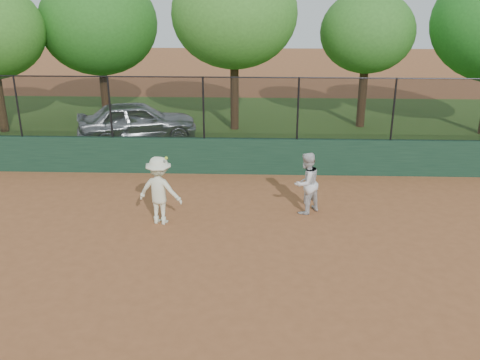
{
  "coord_description": "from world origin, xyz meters",
  "views": [
    {
      "loc": [
        1.26,
        -10.64,
        6.06
      ],
      "look_at": [
        0.8,
        2.2,
        1.2
      ],
      "focal_mm": 40.0,
      "sensor_mm": 36.0,
      "label": 1
    }
  ],
  "objects_px": {
    "player_second": "(306,183)",
    "tree_3": "(367,32)",
    "parked_car": "(137,121)",
    "player_main": "(160,190)",
    "tree_2": "(234,14)",
    "tree_1": "(98,24)"
  },
  "relations": [
    {
      "from": "player_second",
      "to": "tree_2",
      "type": "height_order",
      "value": "tree_2"
    },
    {
      "from": "tree_2",
      "to": "tree_3",
      "type": "height_order",
      "value": "tree_2"
    },
    {
      "from": "parked_car",
      "to": "tree_2",
      "type": "distance_m",
      "value": 5.77
    },
    {
      "from": "player_second",
      "to": "tree_2",
      "type": "xyz_separation_m",
      "value": [
        -2.34,
        8.68,
        3.87
      ]
    },
    {
      "from": "player_main",
      "to": "tree_2",
      "type": "xyz_separation_m",
      "value": [
        1.52,
        9.49,
        3.82
      ]
    },
    {
      "from": "tree_2",
      "to": "tree_3",
      "type": "xyz_separation_m",
      "value": [
        5.46,
        0.6,
        -0.76
      ]
    },
    {
      "from": "parked_car",
      "to": "player_main",
      "type": "distance_m",
      "value": 7.92
    },
    {
      "from": "parked_car",
      "to": "player_main",
      "type": "xyz_separation_m",
      "value": [
        2.25,
        -7.6,
        0.12
      ]
    },
    {
      "from": "player_main",
      "to": "tree_2",
      "type": "relative_size",
      "value": 0.28
    },
    {
      "from": "player_main",
      "to": "tree_2",
      "type": "distance_m",
      "value": 10.34
    },
    {
      "from": "player_second",
      "to": "player_main",
      "type": "bearing_deg",
      "value": -30.52
    },
    {
      "from": "parked_car",
      "to": "player_second",
      "type": "relative_size",
      "value": 2.69
    },
    {
      "from": "tree_1",
      "to": "player_second",
      "type": "bearing_deg",
      "value": -51.03
    },
    {
      "from": "player_main",
      "to": "tree_3",
      "type": "bearing_deg",
      "value": 55.36
    },
    {
      "from": "player_second",
      "to": "tree_3",
      "type": "xyz_separation_m",
      "value": [
        3.12,
        9.28,
        3.12
      ]
    },
    {
      "from": "player_second",
      "to": "tree_3",
      "type": "relative_size",
      "value": 0.3
    },
    {
      "from": "tree_1",
      "to": "tree_2",
      "type": "relative_size",
      "value": 0.93
    },
    {
      "from": "player_second",
      "to": "tree_3",
      "type": "height_order",
      "value": "tree_3"
    },
    {
      "from": "player_second",
      "to": "tree_1",
      "type": "distance_m",
      "value": 13.64
    },
    {
      "from": "player_second",
      "to": "tree_2",
      "type": "distance_m",
      "value": 9.79
    },
    {
      "from": "player_second",
      "to": "tree_2",
      "type": "relative_size",
      "value": 0.25
    },
    {
      "from": "parked_car",
      "to": "tree_3",
      "type": "bearing_deg",
      "value": -92.02
    }
  ]
}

